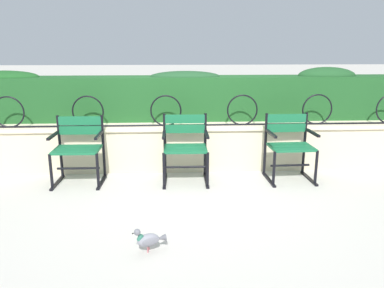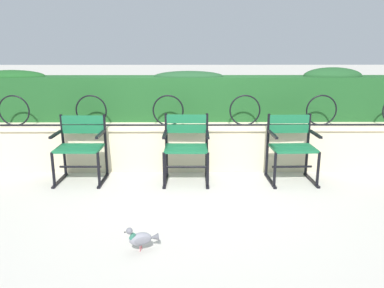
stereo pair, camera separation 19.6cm
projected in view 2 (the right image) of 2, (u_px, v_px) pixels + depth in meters
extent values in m
plane|color=#BCB7AD|center=(192.00, 191.00, 4.55)|extent=(60.00, 60.00, 0.00)
cube|color=beige|center=(192.00, 149.00, 5.32)|extent=(8.41, 0.35, 0.58)
cube|color=beige|center=(192.00, 126.00, 5.24)|extent=(8.41, 0.41, 0.05)
cylinder|color=black|center=(192.00, 125.00, 5.16)|extent=(7.85, 0.02, 0.02)
torus|color=black|center=(14.00, 111.00, 5.09)|extent=(0.42, 0.02, 0.42)
torus|color=black|center=(91.00, 111.00, 5.10)|extent=(0.42, 0.02, 0.42)
torus|color=black|center=(168.00, 110.00, 5.10)|extent=(0.42, 0.02, 0.42)
torus|color=black|center=(245.00, 110.00, 5.11)|extent=(0.42, 0.02, 0.42)
torus|color=black|center=(321.00, 110.00, 5.12)|extent=(0.42, 0.02, 0.42)
cube|color=#1E5123|center=(191.00, 98.00, 5.57)|extent=(8.24, 0.52, 0.62)
ellipsoid|color=#1C501F|center=(11.00, 76.00, 5.48)|extent=(1.00, 0.47, 0.18)
ellipsoid|color=#1E4524|center=(189.00, 76.00, 5.50)|extent=(1.01, 0.47, 0.16)
ellipsoid|color=#1E4B23|center=(333.00, 76.00, 5.51)|extent=(0.85, 0.47, 0.26)
cube|color=#19663D|center=(76.00, 151.00, 4.63)|extent=(0.56, 0.13, 0.03)
cube|color=#19663D|center=(79.00, 148.00, 4.76)|extent=(0.56, 0.13, 0.03)
cube|color=#19663D|center=(82.00, 146.00, 4.90)|extent=(0.56, 0.13, 0.03)
cube|color=#19663D|center=(83.00, 120.00, 4.92)|extent=(0.55, 0.04, 0.11)
cube|color=#19663D|center=(83.00, 129.00, 4.95)|extent=(0.55, 0.04, 0.11)
cylinder|color=black|center=(106.00, 146.00, 5.00)|extent=(0.04, 0.04, 0.83)
cylinder|color=black|center=(99.00, 170.00, 4.64)|extent=(0.04, 0.04, 0.44)
cube|color=black|center=(103.00, 181.00, 4.87)|extent=(0.04, 0.52, 0.02)
cube|color=black|center=(100.00, 134.00, 4.72)|extent=(0.04, 0.40, 0.03)
cylinder|color=black|center=(63.00, 145.00, 5.00)|extent=(0.04, 0.04, 0.83)
cylinder|color=black|center=(53.00, 170.00, 4.64)|extent=(0.04, 0.04, 0.44)
cube|color=black|center=(60.00, 181.00, 4.87)|extent=(0.04, 0.52, 0.02)
cube|color=black|center=(56.00, 134.00, 4.72)|extent=(0.04, 0.40, 0.03)
cylinder|color=black|center=(81.00, 167.00, 4.83)|extent=(0.53, 0.03, 0.03)
cube|color=#19663D|center=(186.00, 151.00, 4.62)|extent=(0.53, 0.13, 0.03)
cube|color=#19663D|center=(186.00, 148.00, 4.76)|extent=(0.53, 0.13, 0.03)
cube|color=#19663D|center=(186.00, 146.00, 4.89)|extent=(0.53, 0.13, 0.03)
cube|color=#19663D|center=(186.00, 119.00, 4.91)|extent=(0.53, 0.04, 0.11)
cube|color=#19663D|center=(186.00, 129.00, 4.94)|extent=(0.53, 0.04, 0.11)
cylinder|color=black|center=(207.00, 145.00, 4.99)|extent=(0.04, 0.04, 0.84)
cylinder|color=black|center=(208.00, 170.00, 4.63)|extent=(0.04, 0.04, 0.44)
cube|color=black|center=(207.00, 181.00, 4.86)|extent=(0.05, 0.52, 0.02)
cube|color=black|center=(207.00, 134.00, 4.71)|extent=(0.04, 0.40, 0.03)
cylinder|color=black|center=(166.00, 145.00, 4.99)|extent=(0.04, 0.04, 0.84)
cylinder|color=black|center=(164.00, 170.00, 4.63)|extent=(0.04, 0.04, 0.44)
cube|color=black|center=(166.00, 181.00, 4.87)|extent=(0.05, 0.52, 0.02)
cube|color=black|center=(165.00, 134.00, 4.71)|extent=(0.04, 0.40, 0.03)
cylinder|color=black|center=(186.00, 167.00, 4.82)|extent=(0.50, 0.03, 0.03)
cube|color=#19663D|center=(296.00, 151.00, 4.63)|extent=(0.54, 0.14, 0.03)
cube|color=#19663D|center=(293.00, 148.00, 4.77)|extent=(0.54, 0.14, 0.03)
cube|color=#19663D|center=(290.00, 145.00, 4.90)|extent=(0.54, 0.14, 0.03)
cube|color=#19663D|center=(289.00, 119.00, 4.92)|extent=(0.53, 0.05, 0.11)
cube|color=#19663D|center=(289.00, 129.00, 4.95)|extent=(0.53, 0.05, 0.11)
cylinder|color=black|center=(308.00, 145.00, 5.01)|extent=(0.04, 0.04, 0.84)
cylinder|color=black|center=(318.00, 170.00, 4.65)|extent=(0.04, 0.04, 0.44)
cube|color=black|center=(311.00, 180.00, 4.88)|extent=(0.06, 0.52, 0.02)
cube|color=black|center=(315.00, 134.00, 4.73)|extent=(0.05, 0.40, 0.03)
cylinder|color=black|center=(268.00, 145.00, 4.99)|extent=(0.04, 0.04, 0.84)
cylinder|color=black|center=(275.00, 170.00, 4.63)|extent=(0.04, 0.04, 0.44)
cube|color=black|center=(270.00, 181.00, 4.86)|extent=(0.06, 0.52, 0.02)
cube|color=black|center=(273.00, 134.00, 4.71)|extent=(0.05, 0.40, 0.03)
cylinder|color=black|center=(292.00, 167.00, 4.83)|extent=(0.51, 0.04, 0.03)
ellipsoid|color=gray|center=(140.00, 239.00, 3.22)|extent=(0.21, 0.16, 0.11)
cylinder|color=#2D6B56|center=(132.00, 236.00, 3.19)|extent=(0.07, 0.06, 0.06)
sphere|color=slate|center=(129.00, 231.00, 3.17)|extent=(0.06, 0.06, 0.06)
cone|color=black|center=(126.00, 232.00, 3.16)|extent=(0.03, 0.02, 0.01)
cone|color=#595960|center=(154.00, 237.00, 3.25)|extent=(0.10, 0.08, 0.06)
ellipsoid|color=slate|center=(143.00, 241.00, 3.18)|extent=(0.14, 0.06, 0.07)
ellipsoid|color=slate|center=(141.00, 236.00, 3.26)|extent=(0.14, 0.06, 0.07)
cylinder|color=#C6515B|center=(140.00, 249.00, 3.22)|extent=(0.01, 0.01, 0.05)
cylinder|color=#C6515B|center=(142.00, 246.00, 3.26)|extent=(0.01, 0.01, 0.05)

